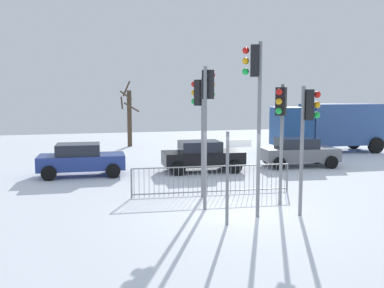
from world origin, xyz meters
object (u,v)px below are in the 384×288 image
traffic_light_rear_right (255,90)px  bare_tree_left (129,116)px  traffic_light_foreground_right (308,121)px  car_black_mid (202,156)px  traffic_light_mid_left (208,106)px  car_grey_far (298,152)px  traffic_light_mid_right (200,110)px  direction_sign_post (230,172)px  traffic_light_rear_left (281,117)px  delivery_truck (329,125)px  car_blue_trailing (81,159)px

traffic_light_rear_right → bare_tree_left: bearing=25.0°
traffic_light_foreground_right → car_black_mid: traffic_light_foreground_right is taller
traffic_light_foreground_right → traffic_light_mid_left: traffic_light_mid_left is taller
traffic_light_rear_right → car_grey_far: (5.90, 7.77, -2.99)m
traffic_light_mid_right → direction_sign_post: traffic_light_mid_right is taller
traffic_light_rear_right → traffic_light_mid_right: 3.03m
traffic_light_rear_left → traffic_light_mid_left: traffic_light_mid_left is taller
traffic_light_mid_right → direction_sign_post: 3.75m
car_grey_far → bare_tree_left: bearing=130.9°
traffic_light_foreground_right → direction_sign_post: bearing=-71.1°
car_grey_far → delivery_truck: bearing=51.4°
traffic_light_foreground_right → delivery_truck: (9.07, 12.62, -1.12)m
bare_tree_left → traffic_light_foreground_right: bearing=-81.2°
traffic_light_rear_right → car_blue_trailing: size_ratio=1.33×
direction_sign_post → car_grey_far: direction_sign_post is taller
traffic_light_mid_right → delivery_truck: (11.49, 9.50, -1.39)m
car_grey_far → traffic_light_rear_left: bearing=-116.3°
car_blue_trailing → delivery_truck: size_ratio=0.54×
delivery_truck → traffic_light_rear_left: bearing=53.7°
traffic_light_rear_right → car_blue_trailing: bearing=51.8°
car_blue_trailing → bare_tree_left: bare_tree_left is taller
traffic_light_foreground_right → car_grey_far: bearing=165.1°
car_grey_far → direction_sign_post: bearing=-122.1°
traffic_light_mid_left → bare_tree_left: (-0.34, 17.55, -1.12)m
car_black_mid → car_blue_trailing: bearing=179.2°
car_grey_far → traffic_light_foreground_right: bearing=-110.7°
traffic_light_rear_left → traffic_light_foreground_right: bearing=145.3°
traffic_light_rear_right → traffic_light_foreground_right: size_ratio=1.32×
traffic_light_mid_right → car_grey_far: 8.67m
car_grey_far → delivery_truck: 6.67m
traffic_light_foreground_right → direction_sign_post: size_ratio=1.47×
traffic_light_rear_left → traffic_light_foreground_right: size_ratio=1.02×
traffic_light_mid_left → car_black_mid: traffic_light_mid_left is taller
car_blue_trailing → bare_tree_left: 11.33m
traffic_light_rear_left → delivery_truck: size_ratio=0.56×
delivery_truck → bare_tree_left: bare_tree_left is taller
traffic_light_rear_left → traffic_light_mid_right: bearing=0.9°
traffic_light_rear_right → traffic_light_mid_right: traffic_light_rear_right is taller
traffic_light_mid_right → direction_sign_post: (-0.12, -3.37, -1.63)m
direction_sign_post → delivery_truck: 17.33m
traffic_light_foreground_right → delivery_truck: traffic_light_foreground_right is taller
traffic_light_rear_left → car_grey_far: (4.58, 6.85, -2.15)m
car_blue_trailing → car_black_mid: size_ratio=1.00×
traffic_light_rear_left → car_black_mid: size_ratio=1.02×
traffic_light_mid_right → car_black_mid: (1.57, 4.89, -2.36)m
direction_sign_post → car_blue_trailing: bearing=107.4°
traffic_light_rear_left → bare_tree_left: bare_tree_left is taller
traffic_light_mid_left → car_grey_far: size_ratio=1.13×
traffic_light_rear_right → car_black_mid: size_ratio=1.33×
traffic_light_rear_right → delivery_truck: bearing=-20.0°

